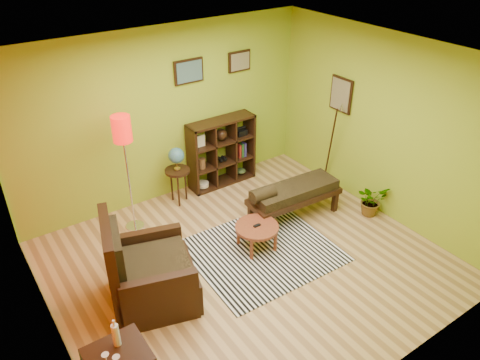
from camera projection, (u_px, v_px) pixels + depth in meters
ground at (247, 263)px, 6.46m from camera, size 5.00×5.00×0.00m
room_shell at (241, 147)px, 5.51m from camera, size 5.04×4.54×2.82m
zebra_rug at (262, 251)px, 6.66m from camera, size 2.01×1.78×0.01m
coffee_table at (257, 229)px, 6.58m from camera, size 0.62×0.62×0.40m
armchair at (147, 276)px, 5.68m from camera, size 1.24×1.23×1.22m
floor_lamp at (123, 140)px, 6.42m from camera, size 0.28×0.28×1.83m
globe_table at (177, 162)px, 7.41m from camera, size 0.41×0.41×0.99m
cube_shelf at (222, 152)px, 8.04m from camera, size 1.20×0.35×1.20m
bench at (292, 193)px, 7.18m from camera, size 1.54×0.62×0.69m
potted_plant at (371, 203)px, 7.39m from camera, size 0.54×0.58×0.40m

